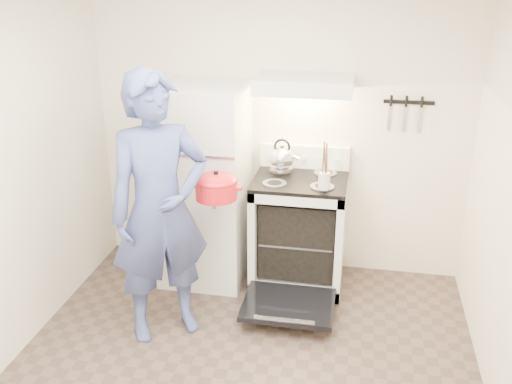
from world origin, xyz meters
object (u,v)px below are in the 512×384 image
(stove_body, at_px, (299,233))
(refrigerator, at_px, (204,185))
(person, at_px, (160,210))
(dutch_oven, at_px, (216,189))
(tea_kettle, at_px, (282,157))

(stove_body, bearing_deg, refrigerator, -178.23)
(person, relative_size, dutch_oven, 5.22)
(tea_kettle, distance_m, dutch_oven, 0.82)
(stove_body, xyz_separation_m, person, (-0.88, -0.90, 0.52))
(refrigerator, xyz_separation_m, person, (-0.07, -0.87, 0.13))
(refrigerator, height_order, tea_kettle, refrigerator)
(refrigerator, distance_m, dutch_oven, 0.71)
(tea_kettle, height_order, person, person)
(refrigerator, relative_size, dutch_oven, 4.51)
(person, distance_m, dutch_oven, 0.44)
(stove_body, height_order, person, person)
(stove_body, distance_m, person, 1.36)
(refrigerator, distance_m, stove_body, 0.90)
(tea_kettle, bearing_deg, person, -126.05)
(dutch_oven, bearing_deg, refrigerator, 113.62)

